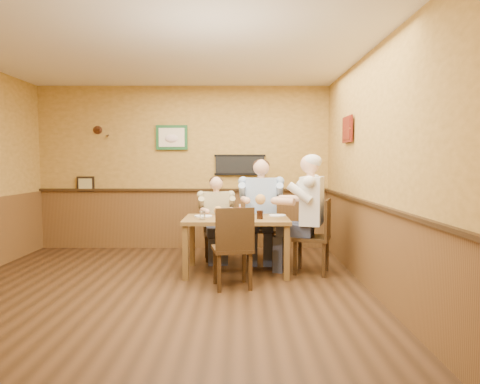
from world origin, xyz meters
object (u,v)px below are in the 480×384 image
(hot_sauce_bottle, at_px, (240,212))
(salt_shaker, at_px, (229,214))
(diner_tan_shirt, at_px, (216,223))
(pepper_shaker, at_px, (230,214))
(chair_right_end, at_px, (312,236))
(cola_tumbler, at_px, (260,215))
(chair_back_left, at_px, (216,234))
(diner_white_elder, at_px, (312,220))
(chair_near_side, at_px, (232,247))
(water_glass_left, at_px, (203,215))
(dining_table, at_px, (236,224))
(diner_blue_polo, at_px, (261,215))
(chair_back_right, at_px, (261,228))
(water_glass_mid, at_px, (234,216))

(hot_sauce_bottle, distance_m, salt_shaker, 0.18)
(diner_tan_shirt, bearing_deg, pepper_shaker, -79.35)
(chair_right_end, relative_size, cola_tumbler, 9.12)
(diner_tan_shirt, bearing_deg, cola_tumbler, -62.26)
(chair_back_left, relative_size, diner_white_elder, 0.56)
(hot_sauce_bottle, bearing_deg, chair_near_side, -98.63)
(chair_right_end, distance_m, chair_near_side, 1.25)
(chair_right_end, height_order, hot_sauce_bottle, chair_right_end)
(water_glass_left, distance_m, hot_sauce_bottle, 0.50)
(diner_tan_shirt, distance_m, water_glass_left, 1.00)
(chair_back_left, relative_size, hot_sauce_bottle, 4.74)
(diner_white_elder, relative_size, water_glass_left, 12.90)
(chair_right_end, bearing_deg, dining_table, -73.42)
(diner_tan_shirt, height_order, diner_white_elder, diner_white_elder)
(water_glass_left, relative_size, pepper_shaker, 1.17)
(chair_right_end, height_order, diner_tan_shirt, diner_tan_shirt)
(dining_table, height_order, chair_near_side, chair_near_side)
(dining_table, xyz_separation_m, chair_back_left, (-0.31, 0.76, -0.26))
(diner_white_elder, bearing_deg, diner_blue_polo, -123.66)
(chair_back_left, bearing_deg, diner_blue_polo, -5.28)
(dining_table, bearing_deg, chair_back_left, 112.47)
(diner_blue_polo, bearing_deg, chair_back_left, -173.72)
(salt_shaker, bearing_deg, chair_back_left, 107.07)
(chair_near_side, distance_m, diner_blue_polo, 1.54)
(chair_near_side, height_order, water_glass_left, chair_near_side)
(chair_near_side, bearing_deg, chair_back_right, -116.81)
(water_glass_mid, relative_size, pepper_shaker, 1.18)
(diner_blue_polo, relative_size, water_glass_mid, 12.32)
(chair_back_left, bearing_deg, chair_near_side, -86.75)
(chair_right_end, distance_m, diner_blue_polo, 1.05)
(chair_back_left, relative_size, water_glass_left, 7.24)
(diner_white_elder, xyz_separation_m, cola_tumbler, (-0.70, -0.11, 0.09))
(water_glass_left, bearing_deg, chair_back_left, 82.72)
(diner_tan_shirt, relative_size, salt_shaker, 13.84)
(diner_blue_polo, height_order, water_glass_mid, diner_blue_polo)
(diner_tan_shirt, height_order, pepper_shaker, diner_tan_shirt)
(hot_sauce_bottle, bearing_deg, cola_tumbler, -13.17)
(diner_tan_shirt, xyz_separation_m, salt_shaker, (0.22, -0.72, 0.22))
(chair_near_side, relative_size, water_glass_mid, 8.69)
(water_glass_left, distance_m, cola_tumbler, 0.75)
(diner_tan_shirt, distance_m, diner_white_elder, 1.55)
(hot_sauce_bottle, bearing_deg, water_glass_mid, -111.26)
(water_glass_mid, height_order, salt_shaker, water_glass_mid)
(diner_tan_shirt, bearing_deg, salt_shaker, -80.22)
(water_glass_left, distance_m, pepper_shaker, 0.43)
(diner_tan_shirt, height_order, diner_blue_polo, diner_blue_polo)
(hot_sauce_bottle, bearing_deg, water_glass_left, -164.30)
(chair_back_left, xyz_separation_m, pepper_shaker, (0.23, -0.72, 0.39))
(diner_white_elder, xyz_separation_m, water_glass_mid, (-1.04, -0.23, 0.09))
(chair_near_side, relative_size, salt_shaker, 11.75)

